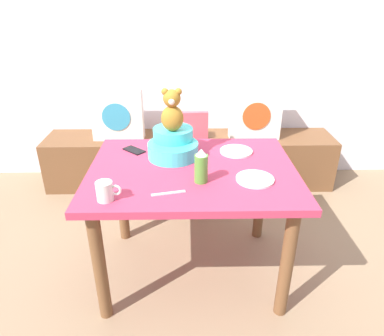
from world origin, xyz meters
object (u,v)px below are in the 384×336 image
object	(u,v)px
dining_table	(192,185)
teddy_bear	(172,111)
pillow_floral_left	(118,115)
infant_seat_teal	(173,145)
ketchup_bottle	(201,167)
book_stack	(196,132)
dinner_plate_far	(255,179)
dinner_plate_near	(236,151)
pillow_floral_right	(255,114)
coffee_mug	(105,191)
cell_phone	(134,150)
highchair	(190,150)

from	to	relation	value
dining_table	teddy_bear	distance (m)	0.44
teddy_bear	pillow_floral_left	bearing A→B (deg)	117.24
infant_seat_teal	ketchup_bottle	world-z (taller)	ketchup_bottle
book_stack	teddy_bear	xyz separation A→B (m)	(-0.17, -1.02, 0.51)
pillow_floral_left	infant_seat_teal	world-z (taller)	same
book_stack	dinner_plate_far	distance (m)	1.39
dining_table	teddy_bear	world-z (taller)	teddy_bear
dining_table	dinner_plate_near	distance (m)	0.37
pillow_floral_left	ketchup_bottle	size ratio (longest dim) A/B	2.38
pillow_floral_right	pillow_floral_left	bearing A→B (deg)	180.00
pillow_floral_left	coffee_mug	size ratio (longest dim) A/B	3.67
pillow_floral_left	pillow_floral_right	bearing A→B (deg)	0.00
ketchup_bottle	cell_phone	xyz separation A→B (m)	(-0.40, 0.41, -0.08)
coffee_mug	dining_table	bearing A→B (deg)	38.53
ketchup_bottle	coffee_mug	bearing A→B (deg)	-159.35
book_stack	ketchup_bottle	world-z (taller)	ketchup_bottle
infant_seat_teal	teddy_bear	distance (m)	0.21
book_stack	highchair	size ratio (longest dim) A/B	0.25
dining_table	coffee_mug	xyz separation A→B (m)	(-0.42, -0.33, 0.16)
dining_table	highchair	world-z (taller)	highchair
dining_table	highchair	size ratio (longest dim) A/B	1.47
cell_phone	dining_table	bearing A→B (deg)	-82.37
pillow_floral_left	pillow_floral_right	size ratio (longest dim) A/B	1.00
teddy_bear	coffee_mug	xyz separation A→B (m)	(-0.30, -0.50, -0.23)
dinner_plate_far	cell_phone	bearing A→B (deg)	150.05
pillow_floral_right	dinner_plate_far	bearing A→B (deg)	-100.51
teddy_bear	dinner_plate_near	xyz separation A→B (m)	(0.39, 0.04, -0.27)
pillow_floral_right	dining_table	bearing A→B (deg)	-116.00
dining_table	dinner_plate_near	world-z (taller)	dinner_plate_near
pillow_floral_left	dinner_plate_near	xyz separation A→B (m)	(0.90, -0.95, 0.07)
pillow_floral_left	infant_seat_teal	xyz separation A→B (m)	(0.51, -1.00, 0.13)
pillow_floral_left	cell_phone	xyz separation A→B (m)	(0.27, -0.92, 0.06)
coffee_mug	pillow_floral_left	bearing A→B (deg)	98.01
dinner_plate_near	dining_table	bearing A→B (deg)	-141.91
ketchup_bottle	teddy_bear	bearing A→B (deg)	115.01
dinner_plate_far	book_stack	bearing A→B (deg)	101.39
ketchup_bottle	book_stack	bearing A→B (deg)	89.37
pillow_floral_right	ketchup_bottle	size ratio (longest dim) A/B	2.38
pillow_floral_left	ketchup_bottle	xyz separation A→B (m)	(0.67, -1.33, 0.15)
pillow_floral_right	coffee_mug	xyz separation A→B (m)	(-0.99, -1.50, 0.11)
dinner_plate_near	dinner_plate_far	size ratio (longest dim) A/B	1.00
cell_phone	infant_seat_teal	bearing A→B (deg)	-64.87
pillow_floral_left	ketchup_bottle	bearing A→B (deg)	-63.30
pillow_floral_right	teddy_bear	xyz separation A→B (m)	(-0.68, -1.00, 0.34)
coffee_mug	teddy_bear	bearing A→B (deg)	58.82
dinner_plate_far	cell_phone	size ratio (longest dim) A/B	1.39
dinner_plate_far	cell_phone	xyz separation A→B (m)	(-0.68, 0.39, -0.00)
dinner_plate_near	cell_phone	size ratio (longest dim) A/B	1.39
teddy_bear	pillow_floral_right	bearing A→B (deg)	55.66
infant_seat_teal	book_stack	bearing A→B (deg)	80.62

